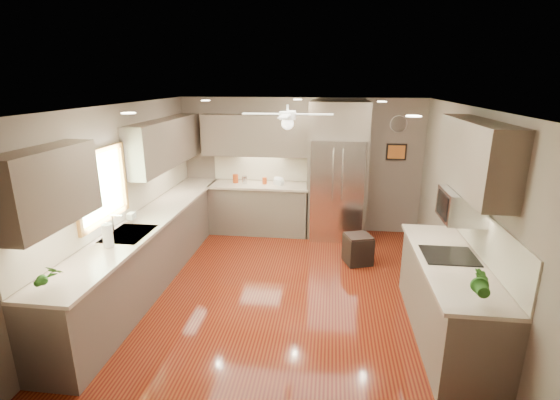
% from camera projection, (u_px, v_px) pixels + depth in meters
% --- Properties ---
extents(floor, '(5.00, 5.00, 0.00)m').
position_uv_depth(floor, '(284.00, 290.00, 5.63)').
color(floor, '#490F09').
rests_on(floor, ground).
extents(ceiling, '(5.00, 5.00, 0.00)m').
position_uv_depth(ceiling, '(285.00, 106.00, 4.92)').
color(ceiling, white).
rests_on(ceiling, ground).
extents(wall_back, '(4.50, 0.00, 4.50)m').
position_uv_depth(wall_back, '(300.00, 165.00, 7.65)').
color(wall_back, '#6A5B51').
rests_on(wall_back, ground).
extents(wall_front, '(4.50, 0.00, 4.50)m').
position_uv_depth(wall_front, '(244.00, 306.00, 2.90)').
color(wall_front, '#6A5B51').
rests_on(wall_front, ground).
extents(wall_left, '(0.00, 5.00, 5.00)m').
position_uv_depth(wall_left, '(122.00, 198.00, 5.55)').
color(wall_left, '#6A5B51').
rests_on(wall_left, ground).
extents(wall_right, '(0.00, 5.00, 5.00)m').
position_uv_depth(wall_right, '(465.00, 211.00, 5.00)').
color(wall_right, '#6A5B51').
rests_on(wall_right, ground).
extents(canister_a, '(0.14, 0.14, 0.17)m').
position_uv_depth(canister_a, '(236.00, 179.00, 7.62)').
color(canister_a, '#9B3710').
rests_on(canister_a, back_run).
extents(canister_b, '(0.13, 0.13, 0.15)m').
position_uv_depth(canister_b, '(245.00, 180.00, 7.56)').
color(canister_b, silver).
rests_on(canister_b, back_run).
extents(canister_d, '(0.11, 0.11, 0.13)m').
position_uv_depth(canister_d, '(265.00, 181.00, 7.54)').
color(canister_d, '#9B3710').
rests_on(canister_d, back_run).
extents(soap_bottle, '(0.09, 0.09, 0.19)m').
position_uv_depth(soap_bottle, '(132.00, 215.00, 5.52)').
color(soap_bottle, white).
rests_on(soap_bottle, left_run).
extents(potted_plant_left, '(0.17, 0.12, 0.32)m').
position_uv_depth(potted_plant_left, '(48.00, 275.00, 3.68)').
color(potted_plant_left, '#255C1A').
rests_on(potted_plant_left, left_run).
extents(potted_plant_right, '(0.20, 0.17, 0.35)m').
position_uv_depth(potted_plant_right, '(481.00, 284.00, 3.50)').
color(potted_plant_right, '#255C1A').
rests_on(potted_plant_right, right_run).
extents(bowl, '(0.32, 0.32, 0.06)m').
position_uv_depth(bowl, '(279.00, 183.00, 7.49)').
color(bowl, beige).
rests_on(bowl, back_run).
extents(left_run, '(0.65, 4.70, 1.45)m').
position_uv_depth(left_run, '(152.00, 246.00, 5.88)').
color(left_run, '#4E4439').
rests_on(left_run, ground).
extents(back_run, '(1.85, 0.65, 1.45)m').
position_uv_depth(back_run, '(260.00, 207.00, 7.68)').
color(back_run, '#4E4439').
rests_on(back_run, ground).
extents(uppers, '(4.50, 4.70, 0.95)m').
position_uv_depth(uppers, '(240.00, 147.00, 5.86)').
color(uppers, '#4E4439').
rests_on(uppers, wall_left).
extents(window, '(0.05, 1.12, 0.92)m').
position_uv_depth(window, '(101.00, 186.00, 4.99)').
color(window, '#BFF2B2').
rests_on(window, wall_left).
extents(sink, '(0.50, 0.70, 0.32)m').
position_uv_depth(sink, '(129.00, 236.00, 5.13)').
color(sink, silver).
rests_on(sink, left_run).
extents(refrigerator, '(1.06, 0.75, 2.45)m').
position_uv_depth(refrigerator, '(337.00, 174.00, 7.26)').
color(refrigerator, silver).
rests_on(refrigerator, ground).
extents(right_run, '(0.70, 2.20, 1.45)m').
position_uv_depth(right_run, '(448.00, 297.00, 4.50)').
color(right_run, '#4E4439').
rests_on(right_run, ground).
extents(microwave, '(0.43, 0.55, 0.34)m').
position_uv_depth(microwave, '(462.00, 206.00, 4.44)').
color(microwave, silver).
rests_on(microwave, wall_right).
extents(ceiling_fan, '(1.18, 1.18, 0.32)m').
position_uv_depth(ceiling_fan, '(288.00, 118.00, 5.25)').
color(ceiling_fan, white).
rests_on(ceiling_fan, ceiling).
extents(recessed_lights, '(2.84, 3.14, 0.01)m').
position_uv_depth(recessed_lights, '(285.00, 105.00, 5.31)').
color(recessed_lights, white).
rests_on(recessed_lights, ceiling).
extents(wall_clock, '(0.30, 0.03, 0.30)m').
position_uv_depth(wall_clock, '(399.00, 124.00, 7.20)').
color(wall_clock, white).
rests_on(wall_clock, wall_back).
extents(framed_print, '(0.36, 0.03, 0.30)m').
position_uv_depth(framed_print, '(396.00, 152.00, 7.34)').
color(framed_print, black).
rests_on(framed_print, wall_back).
extents(stool, '(0.50, 0.50, 0.47)m').
position_uv_depth(stool, '(358.00, 249.00, 6.40)').
color(stool, black).
rests_on(stool, ground).
extents(paper_towel, '(0.12, 0.12, 0.29)m').
position_uv_depth(paper_towel, '(108.00, 235.00, 4.68)').
color(paper_towel, white).
rests_on(paper_towel, left_run).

